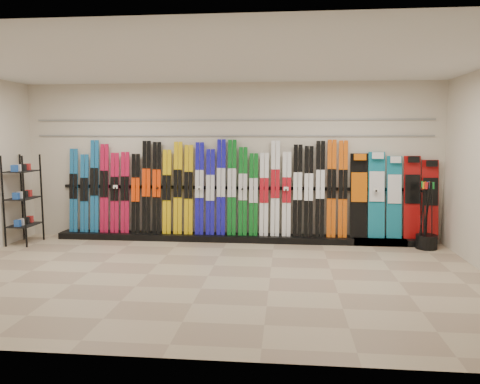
# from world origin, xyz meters

# --- Properties ---
(floor) EXTENTS (8.00, 8.00, 0.00)m
(floor) POSITION_xyz_m (0.00, 0.00, 0.00)
(floor) COLOR gray
(floor) RESTS_ON ground
(back_wall) EXTENTS (8.00, 0.00, 8.00)m
(back_wall) POSITION_xyz_m (0.00, 2.50, 1.50)
(back_wall) COLOR beige
(back_wall) RESTS_ON floor
(ceiling) EXTENTS (8.00, 8.00, 0.00)m
(ceiling) POSITION_xyz_m (0.00, 0.00, 3.00)
(ceiling) COLOR silver
(ceiling) RESTS_ON back_wall
(ski_rack_base) EXTENTS (8.00, 0.40, 0.12)m
(ski_rack_base) POSITION_xyz_m (0.22, 2.28, 0.06)
(ski_rack_base) COLOR black
(ski_rack_base) RESTS_ON floor
(skis) EXTENTS (5.38, 0.20, 1.81)m
(skis) POSITION_xyz_m (-0.42, 2.32, 0.97)
(skis) COLOR #175C96
(skis) RESTS_ON ski_rack_base
(snowboards) EXTENTS (1.59, 0.24, 1.58)m
(snowboards) POSITION_xyz_m (3.07, 2.36, 0.88)
(snowboards) COLOR black
(snowboards) RESTS_ON ski_rack_base
(accessory_rack) EXTENTS (0.40, 0.60, 1.65)m
(accessory_rack) POSITION_xyz_m (-3.75, 1.70, 0.83)
(accessory_rack) COLOR black
(accessory_rack) RESTS_ON floor
(pole_bin) EXTENTS (0.37, 0.37, 0.25)m
(pole_bin) POSITION_xyz_m (3.60, 2.00, 0.12)
(pole_bin) COLOR black
(pole_bin) RESTS_ON floor
(ski_poles) EXTENTS (0.27, 0.32, 1.18)m
(ski_poles) POSITION_xyz_m (3.55, 1.98, 0.61)
(ski_poles) COLOR black
(ski_poles) RESTS_ON pole_bin
(slatwall_rail_0) EXTENTS (7.60, 0.02, 0.03)m
(slatwall_rail_0) POSITION_xyz_m (0.00, 2.48, 2.00)
(slatwall_rail_0) COLOR gray
(slatwall_rail_0) RESTS_ON back_wall
(slatwall_rail_1) EXTENTS (7.60, 0.02, 0.03)m
(slatwall_rail_1) POSITION_xyz_m (0.00, 2.48, 2.30)
(slatwall_rail_1) COLOR gray
(slatwall_rail_1) RESTS_ON back_wall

